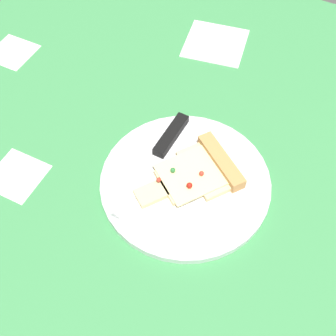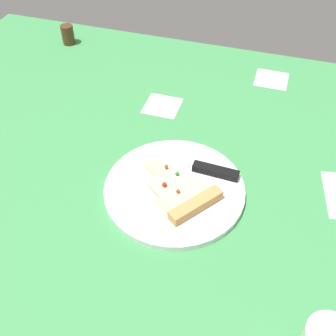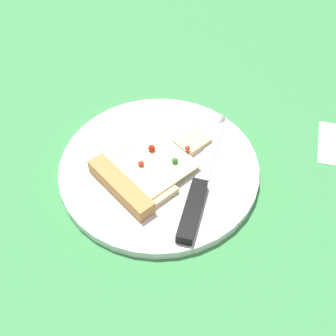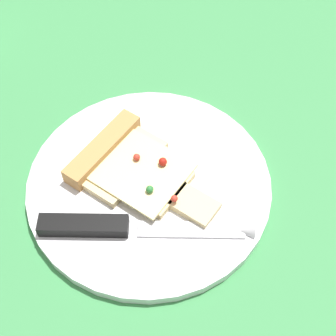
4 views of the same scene
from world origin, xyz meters
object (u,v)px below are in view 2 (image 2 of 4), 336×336
object	(u,v)px
knife	(195,167)
plate	(174,189)
pepper_shaker	(68,35)
pizza_slice	(182,192)

from	to	relation	value
knife	plate	bearing A→B (deg)	159.84
plate	pepper_shaker	bearing A→B (deg)	134.96
knife	pizza_slice	bearing A→B (deg)	178.16
plate	pepper_shaker	world-z (taller)	pepper_shaker
pizza_slice	pepper_shaker	size ratio (longest dim) A/B	3.13
plate	knife	world-z (taller)	knife
plate	pepper_shaker	size ratio (longest dim) A/B	4.93
plate	knife	distance (cm)	7.17
pizza_slice	knife	world-z (taller)	pizza_slice
pizza_slice	pepper_shaker	world-z (taller)	pepper_shaker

